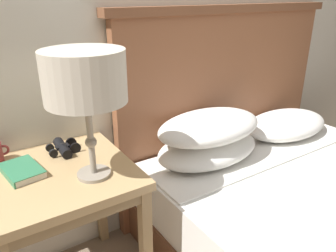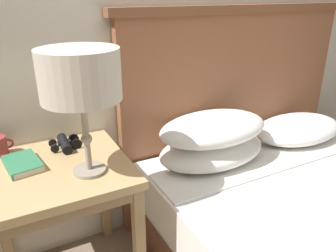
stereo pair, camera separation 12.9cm
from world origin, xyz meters
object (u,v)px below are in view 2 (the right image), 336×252
at_px(table_lamp, 80,77).
at_px(binoculars_pair, 65,143).
at_px(book_on_nightstand, 22,164).
at_px(nightstand, 58,183).
at_px(bed, 333,232).

height_order(table_lamp, binoculars_pair, table_lamp).
xyz_separation_m(table_lamp, book_on_nightstand, (-0.24, 0.16, -0.37)).
bearing_deg(binoculars_pair, nightstand, -114.96).
height_order(table_lamp, book_on_nightstand, table_lamp).
relative_size(table_lamp, book_on_nightstand, 2.32).
xyz_separation_m(bed, book_on_nightstand, (-1.22, 0.60, 0.37)).
xyz_separation_m(nightstand, table_lamp, (0.11, -0.11, 0.47)).
relative_size(bed, book_on_nightstand, 8.85).
height_order(nightstand, bed, bed).
distance_m(table_lamp, binoculars_pair, 0.45).
bearing_deg(book_on_nightstand, nightstand, -22.25).
height_order(nightstand, binoculars_pair, binoculars_pair).
relative_size(book_on_nightstand, binoculars_pair, 1.31).
relative_size(bed, table_lamp, 3.81).
relative_size(nightstand, table_lamp, 1.33).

